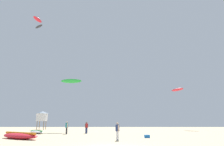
{
  "coord_description": "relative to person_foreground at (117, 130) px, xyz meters",
  "views": [
    {
      "loc": [
        0.22,
        -13.97,
        1.6
      ],
      "look_at": [
        0.0,
        19.4,
        9.85
      ],
      "focal_mm": 32.13,
      "sensor_mm": 36.0,
      "label": 1
    }
  ],
  "objects": [
    {
      "name": "lifeguard_tower",
      "position": [
        -16.88,
        27.85,
        2.11
      ],
      "size": [
        2.3,
        2.3,
        4.15
      ],
      "color": "#8C704C",
      "rests_on": "ground"
    },
    {
      "name": "kite_aloft_1",
      "position": [
        -8.96,
        20.53,
        8.85
      ],
      "size": [
        4.36,
        1.58,
        0.95
      ],
      "color": "green"
    },
    {
      "name": "cooler_box",
      "position": [
        3.22,
        2.98,
        -0.79
      ],
      "size": [
        0.56,
        0.36,
        0.32
      ],
      "primitive_type": "cube",
      "color": "blue",
      "rests_on": "ground"
    },
    {
      "name": "person_midground",
      "position": [
        -4.41,
        11.6,
        0.03
      ],
      "size": [
        0.45,
        0.39,
        1.68
      ],
      "rotation": [
        0.0,
        0.0,
        2.26
      ],
      "color": "navy",
      "rests_on": "ground"
    },
    {
      "name": "kite_grounded_near",
      "position": [
        -11.7,
        11.16,
        -0.72
      ],
      "size": [
        3.53,
        3.65,
        0.5
      ],
      "color": "white",
      "rests_on": "ground"
    },
    {
      "name": "kite_grounded_mid",
      "position": [
        -9.77,
        1.47,
        -0.63
      ],
      "size": [
        5.42,
        4.44,
        0.71
      ],
      "color": "red",
      "rests_on": "ground"
    },
    {
      "name": "kite_aloft_2",
      "position": [
        15.24,
        29.07,
        8.42
      ],
      "size": [
        2.64,
        4.48,
        0.66
      ],
      "color": "red"
    },
    {
      "name": "person_left",
      "position": [
        -6.97,
        9.8,
        0.08
      ],
      "size": [
        0.4,
        0.52,
        1.76
      ],
      "rotation": [
        0.0,
        0.0,
        0.55
      ],
      "color": "#2D2D33",
      "rests_on": "ground"
    },
    {
      "name": "kite_aloft_0",
      "position": [
        -15.67,
        17.15,
        20.88
      ],
      "size": [
        1.41,
        2.69,
        0.53
      ],
      "color": "red"
    },
    {
      "name": "kite_aloft_4",
      "position": [
        -19.02,
        26.33,
        24.01
      ],
      "size": [
        2.85,
        2.6,
        0.39
      ],
      "color": "#2D2D33"
    },
    {
      "name": "person_foreground",
      "position": [
        0.0,
        0.0,
        0.0
      ],
      "size": [
        0.37,
        0.5,
        1.62
      ],
      "rotation": [
        0.0,
        0.0,
        3.58
      ],
      "color": "silver",
      "rests_on": "ground"
    }
  ]
}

